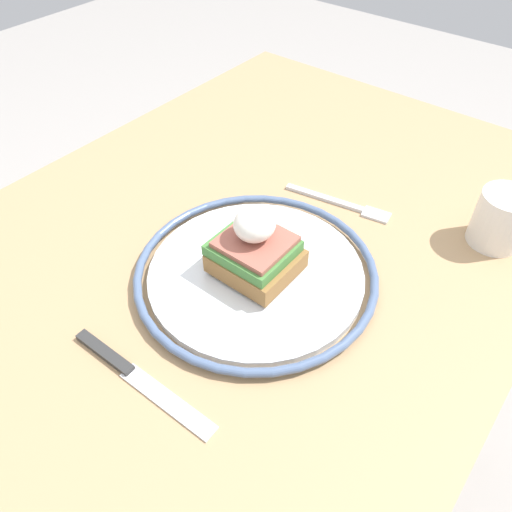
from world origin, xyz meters
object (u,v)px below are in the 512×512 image
(sandwich, at_px, (255,249))
(plate, at_px, (256,272))
(fork, at_px, (342,204))
(cup, at_px, (501,218))
(knife, at_px, (132,373))

(sandwich, bearing_deg, plate, 69.09)
(sandwich, bearing_deg, fork, 176.56)
(cup, bearing_deg, sandwich, -39.97)
(knife, bearing_deg, plate, 175.54)
(sandwich, distance_m, knife, 0.19)
(knife, bearing_deg, fork, 176.40)
(fork, height_order, cup, cup)
(plate, distance_m, fork, 0.18)
(knife, bearing_deg, cup, 153.33)
(plate, distance_m, sandwich, 0.04)
(plate, distance_m, cup, 0.31)
(fork, bearing_deg, knife, -3.60)
(sandwich, xyz_separation_m, cup, (-0.24, 0.20, -0.01))
(fork, bearing_deg, plate, -2.75)
(sandwich, bearing_deg, cup, 140.03)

